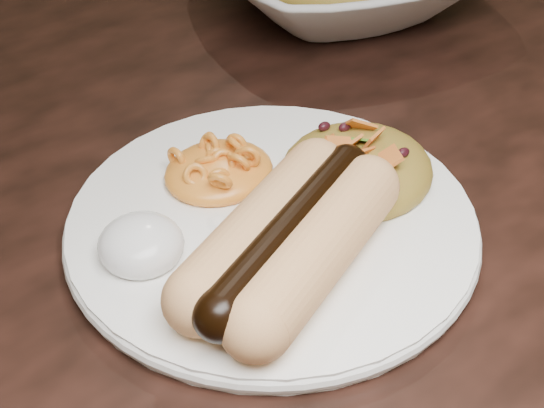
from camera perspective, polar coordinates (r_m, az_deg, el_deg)
table at (r=0.57m, az=-12.35°, el=-11.13°), size 1.60×0.90×0.75m
plate at (r=0.51m, az=0.00°, el=-1.43°), size 0.32×0.32×0.01m
hotdog at (r=0.46m, az=1.21°, el=-2.33°), size 0.14×0.12×0.04m
mac_and_cheese at (r=0.53m, az=-3.70°, el=3.06°), size 0.09×0.08×0.03m
sour_cream at (r=0.48m, az=-9.04°, el=-2.14°), size 0.06×0.06×0.03m
taco_salad at (r=0.53m, az=5.90°, el=3.21°), size 0.10×0.09×0.04m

